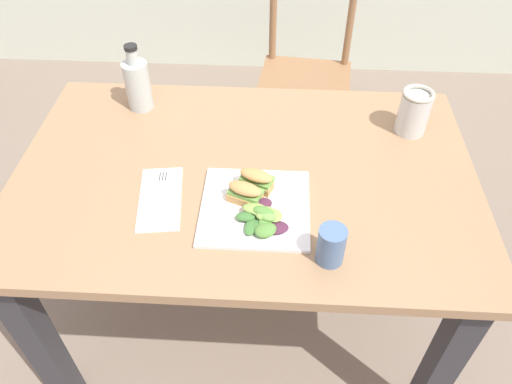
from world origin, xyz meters
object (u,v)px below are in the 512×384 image
Objects in this scene: sandwich_half_front at (245,193)px; bottle_cold_brew at (138,87)px; chair_wooden_far at (305,76)px; fork_on_napkin at (161,193)px; mason_jar_iced_tea at (413,114)px; dining_table at (245,204)px; cup_extra_side at (331,245)px; plate_lunch at (255,208)px; sandwich_half_back at (256,180)px.

bottle_cold_brew reaches higher than sandwich_half_front.
chair_wooden_far is 9.01× the size of sandwich_half_front.
bottle_cold_brew is (-0.35, 0.40, 0.03)m from sandwich_half_front.
fork_on_napkin is (-0.22, 0.02, -0.03)m from sandwich_half_front.
dining_table is at bearing -156.65° from mason_jar_iced_tea.
mason_jar_iced_tea is 1.40× the size of cup_extra_side.
sandwich_half_front is (-0.03, 0.02, 0.03)m from plate_lunch.
bottle_cold_brew is at bearing 174.61° from mason_jar_iced_tea.
plate_lunch is 0.05m from sandwich_half_front.
sandwich_half_back is 0.52m from mason_jar_iced_tea.
bottle_cold_brew reaches higher than fork_on_napkin.
chair_wooden_far is (0.20, 0.97, -0.16)m from dining_table.
chair_wooden_far is at bearing 51.75° from bottle_cold_brew.
dining_table is at bearing -39.23° from bottle_cold_brew.
fork_on_napkin is (-0.41, -1.07, 0.30)m from chair_wooden_far.
bottle_cold_brew reaches higher than cup_extra_side.
sandwich_half_back reaches higher than plate_lunch.
mason_jar_iced_tea is (0.27, -0.76, 0.35)m from chair_wooden_far.
fork_on_napkin is at bearing -110.81° from chair_wooden_far.
mason_jar_iced_tea is (0.47, 0.20, 0.19)m from dining_table.
plate_lunch is at bearing -47.92° from bottle_cold_brew.
bottle_cold_brew is 0.82m from mason_jar_iced_tea.
fork_on_napkin is (-0.24, 0.04, 0.00)m from plate_lunch.
fork_on_napkin is (-0.21, -0.10, 0.14)m from dining_table.
mason_jar_iced_tea reaches higher than sandwich_half_back.
cup_extra_side reaches higher than sandwich_half_back.
plate_lunch is (-0.16, -1.11, 0.30)m from chair_wooden_far.
bottle_cold_brew reaches higher than plate_lunch.
chair_wooden_far is 1.16m from plate_lunch.
chair_wooden_far is 1.30m from cup_extra_side.
bottle_cold_brew is (-0.34, 0.28, 0.20)m from dining_table.
cup_extra_side is at bearing -39.53° from plate_lunch.
plate_lunch is 0.25m from fork_on_napkin.
plate_lunch is at bearing 140.47° from cup_extra_side.
sandwich_half_front is (0.01, -0.12, 0.17)m from dining_table.
cup_extra_side reaches higher than sandwich_half_front.
mason_jar_iced_tea is (0.46, 0.33, 0.02)m from sandwich_half_front.
sandwich_half_front is 0.52× the size of fork_on_napkin.
plate_lunch is at bearing -8.89° from fork_on_napkin.
fork_on_napkin is 0.46m from cup_extra_side.
plate_lunch is 1.29× the size of bottle_cold_brew.
chair_wooden_far is 0.95m from bottle_cold_brew.
chair_wooden_far is at bearing 90.69° from cup_extra_side.
sandwich_half_front is 0.22m from fork_on_napkin.
cup_extra_side is (0.56, -0.57, -0.02)m from bottle_cold_brew.
bottle_cold_brew is at bearing 131.24° from sandwich_half_front.
dining_table is 0.49m from bottle_cold_brew.
sandwich_half_back is at bearing -98.87° from chair_wooden_far.
fork_on_napkin is at bearing 156.41° from cup_extra_side.
sandwich_half_front is 0.72× the size of mason_jar_iced_tea.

